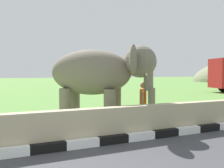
# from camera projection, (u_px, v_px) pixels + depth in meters

# --- Properties ---
(striped_curb) EXTENTS (16.20, 0.20, 0.24)m
(striped_curb) POSITION_uv_depth(u_px,v_px,m) (30.00, 150.00, 6.09)
(striped_curb) COLOR white
(striped_curb) RESTS_ON ground_plane
(barrier_parapet) EXTENTS (28.00, 0.36, 1.00)m
(barrier_parapet) POSITION_uv_depth(u_px,v_px,m) (112.00, 124.00, 7.34)
(barrier_parapet) COLOR tan
(barrier_parapet) RESTS_ON ground_plane
(elephant) EXTENTS (3.92, 3.70, 2.99)m
(elephant) POSITION_uv_depth(u_px,v_px,m) (100.00, 74.00, 9.34)
(elephant) COLOR #73695A
(elephant) RESTS_ON ground_plane
(person_handler) EXTENTS (0.44, 0.58, 1.66)m
(person_handler) POSITION_uv_depth(u_px,v_px,m) (143.00, 101.00, 9.48)
(person_handler) COLOR navy
(person_handler) RESTS_ON ground_plane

